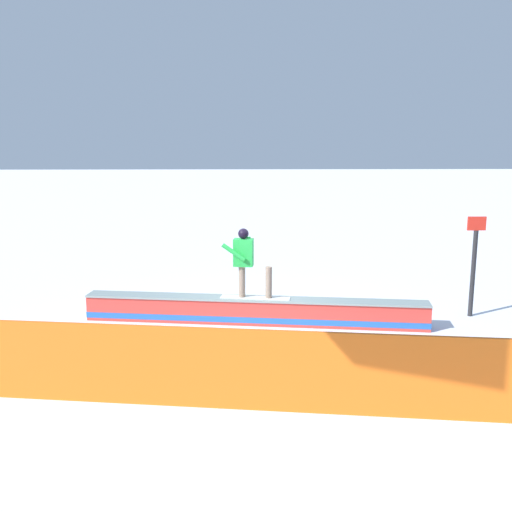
% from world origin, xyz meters
% --- Properties ---
extents(ground_plane, '(120.00, 120.00, 0.00)m').
position_xyz_m(ground_plane, '(0.00, 0.00, 0.00)').
color(ground_plane, white).
extents(grind_box, '(7.26, 1.45, 0.56)m').
position_xyz_m(grind_box, '(0.00, 0.00, 0.26)').
color(grind_box, '#DE3D34').
rests_on(grind_box, ground_plane).
extents(snowboarder, '(1.50, 0.52, 1.48)m').
position_xyz_m(snowboarder, '(0.16, -0.03, 1.37)').
color(snowboarder, silver).
rests_on(snowboarder, grind_box).
extents(safety_fence, '(12.44, 1.74, 1.22)m').
position_xyz_m(safety_fence, '(0.00, 4.05, 0.61)').
color(safety_fence, orange).
rests_on(safety_fence, ground_plane).
extents(trail_marker, '(0.40, 0.10, 2.22)m').
position_xyz_m(trail_marker, '(-4.79, -0.43, 1.18)').
color(trail_marker, '#262628').
rests_on(trail_marker, ground_plane).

